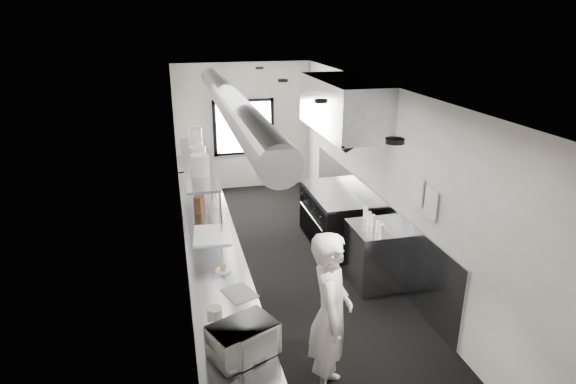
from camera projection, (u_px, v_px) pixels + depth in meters
floor at (286, 269)px, 7.56m from camera, size 3.00×8.00×0.01m
ceiling at (285, 88)px, 6.60m from camera, size 3.00×8.00×0.01m
wall_back at (244, 127)px, 10.74m from camera, size 3.00×0.02×2.80m
wall_front at (416, 364)px, 3.43m from camera, size 3.00×0.02×2.80m
wall_left at (181, 193)px, 6.75m from camera, size 0.02×8.00×2.80m
wall_right at (381, 177)px, 7.42m from camera, size 0.02×8.00×2.80m
wall_cladding at (369, 220)px, 7.98m from camera, size 0.03×5.50×1.10m
hvac_duct at (231, 103)px, 6.90m from camera, size 0.40×6.40×0.40m
service_window at (244, 127)px, 10.70m from camera, size 1.36×0.05×1.25m
exhaust_hood at (343, 106)px, 7.63m from camera, size 0.81×2.20×0.88m
prep_counter at (213, 267)px, 6.70m from camera, size 0.70×6.00×0.90m
pass_shelf at (198, 162)px, 7.69m from camera, size 0.45×3.00×0.68m
range at (335, 218)px, 8.27m from camera, size 0.88×1.60×0.94m
bottle_station at (374, 256)px, 7.03m from camera, size 0.65×0.80×0.90m
far_work_table at (196, 183)px, 10.08m from camera, size 0.70×1.20×0.90m
notice_sheet_a at (418, 191)px, 6.25m from camera, size 0.02×0.28×0.38m
notice_sheet_b at (431, 204)px, 5.94m from camera, size 0.02×0.28×0.38m
line_cook at (330, 315)px, 4.85m from camera, size 0.62×0.76×1.81m
microwave at (243, 340)px, 4.23m from camera, size 0.64×0.57×0.31m
deli_tub_a at (215, 313)px, 4.80m from camera, size 0.19×0.19×0.11m
deli_tub_b at (211, 330)px, 4.54m from camera, size 0.14×0.14×0.10m
newspaper at (239, 293)px, 5.23m from camera, size 0.40×0.45×0.01m
small_plate at (223, 270)px, 5.69m from camera, size 0.25×0.25×0.02m
pastry at (223, 267)px, 5.67m from camera, size 0.08×0.08×0.08m
cutting_board at (212, 235)px, 6.61m from camera, size 0.56×0.71×0.02m
knife_block at (199, 204)px, 7.38m from camera, size 0.18×0.26×0.26m
plate_stack_a at (200, 165)px, 6.88m from camera, size 0.27×0.27×0.31m
plate_stack_b at (198, 157)px, 7.31m from camera, size 0.28×0.28×0.31m
plate_stack_c at (196, 148)px, 7.77m from camera, size 0.25×0.25×0.30m
plate_stack_d at (195, 139)px, 8.24m from camera, size 0.26×0.26×0.36m
squeeze_bottle_a at (381, 231)px, 6.51m from camera, size 0.08×0.08×0.20m
squeeze_bottle_b at (378, 226)px, 6.70m from camera, size 0.06×0.06×0.17m
squeeze_bottle_c at (373, 221)px, 6.84m from camera, size 0.07×0.07×0.19m
squeeze_bottle_d at (369, 218)px, 6.92m from camera, size 0.08×0.08×0.20m
squeeze_bottle_e at (366, 212)px, 7.13m from camera, size 0.09×0.09×0.20m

